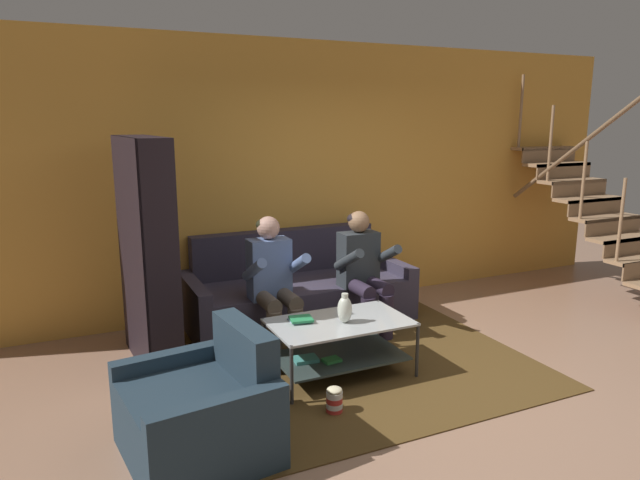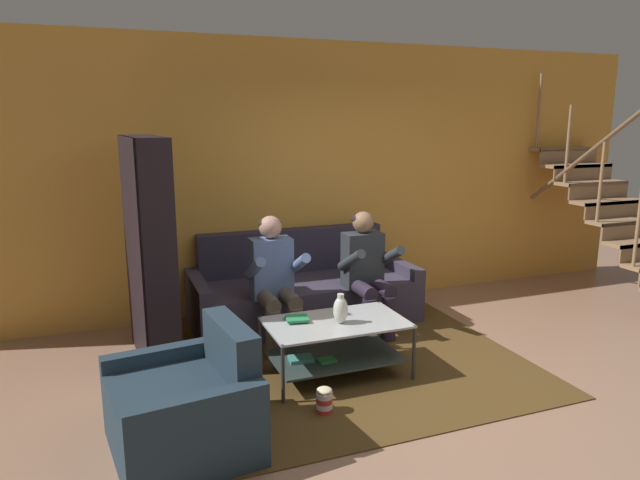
% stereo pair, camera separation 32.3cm
% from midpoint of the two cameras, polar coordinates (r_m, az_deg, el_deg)
% --- Properties ---
extents(ground, '(16.80, 16.80, 0.00)m').
position_cam_midpoint_polar(ground, '(4.66, 13.04, -14.88)').
color(ground, '#9C755D').
extents(back_partition, '(8.40, 0.12, 2.90)m').
position_cam_midpoint_polar(back_partition, '(6.37, 1.20, 6.34)').
color(back_partition, gold).
rests_on(back_partition, ground).
extents(staircase_run, '(0.91, 2.35, 2.64)m').
position_cam_midpoint_polar(staircase_run, '(7.39, 29.27, 1.96)').
color(staircase_run, '#9F7A58').
rests_on(staircase_run, ground).
extents(couch, '(2.31, 0.98, 0.91)m').
position_cam_midpoint_polar(couch, '(6.00, -0.22, -5.30)').
color(couch, '#3B3549').
rests_on(couch, ground).
extents(person_seated_left, '(0.50, 0.58, 1.21)m').
position_cam_midpoint_polar(person_seated_left, '(5.22, -2.80, -3.74)').
color(person_seated_left, brown).
rests_on(person_seated_left, ground).
extents(person_seated_right, '(0.50, 0.58, 1.20)m').
position_cam_midpoint_polar(person_seated_right, '(5.57, 6.41, -2.85)').
color(person_seated_right, '#2D2335').
rests_on(person_seated_right, ground).
extents(coffee_table, '(1.13, 0.66, 0.47)m').
position_cam_midpoint_polar(coffee_table, '(4.74, 3.44, -9.93)').
color(coffee_table, '#B8BDBF').
rests_on(coffee_table, ground).
extents(area_rug, '(3.18, 3.30, 0.01)m').
position_cam_midpoint_polar(area_rug, '(5.36, 1.95, -10.78)').
color(area_rug, '#523A1B').
rests_on(area_rug, ground).
extents(vase, '(0.12, 0.12, 0.25)m').
position_cam_midpoint_polar(vase, '(4.61, 4.09, -6.97)').
color(vase, silver).
rests_on(vase, coffee_table).
extents(book_stack, '(0.21, 0.19, 0.03)m').
position_cam_midpoint_polar(book_stack, '(4.68, -0.32, -7.92)').
color(book_stack, '#7A99B8').
rests_on(book_stack, coffee_table).
extents(bookshelf, '(0.36, 1.03, 1.94)m').
position_cam_midpoint_polar(bookshelf, '(5.05, -15.25, -2.82)').
color(bookshelf, black).
rests_on(bookshelf, ground).
extents(armchair, '(0.94, 1.00, 0.81)m').
position_cam_midpoint_polar(armchair, '(3.83, -10.78, -16.28)').
color(armchair, '#233543').
rests_on(armchair, ground).
extents(popcorn_tub, '(0.12, 0.12, 0.20)m').
position_cam_midpoint_polar(popcorn_tub, '(4.26, 2.69, -15.75)').
color(popcorn_tub, red).
rests_on(popcorn_tub, ground).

